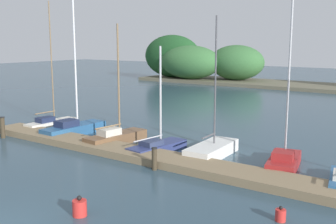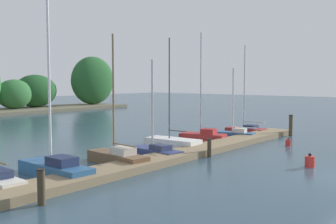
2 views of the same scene
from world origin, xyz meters
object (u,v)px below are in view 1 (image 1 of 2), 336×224
at_px(sailboat_0, 52,122).
at_px(channel_buoy_1, 281,215).
at_px(sailboat_5, 284,159).
at_px(sailboat_1, 75,127).
at_px(sailboat_2, 117,136).
at_px(channel_buoy_0, 80,208).
at_px(mooring_piling_0, 3,127).
at_px(sailboat_4, 213,149).
at_px(sailboat_3, 158,145).
at_px(mooring_piling_1, 154,159).

height_order(sailboat_0, channel_buoy_1, sailboat_0).
bearing_deg(sailboat_0, sailboat_5, -86.19).
bearing_deg(sailboat_1, sailboat_0, 83.37).
height_order(sailboat_2, channel_buoy_0, sailboat_2).
relative_size(sailboat_0, mooring_piling_0, 6.46).
relative_size(sailboat_1, sailboat_4, 1.23).
xyz_separation_m(sailboat_3, channel_buoy_0, (2.50, -7.63, -0.05)).
relative_size(sailboat_3, channel_buoy_1, 10.71).
height_order(sailboat_2, sailboat_3, sailboat_2).
bearing_deg(mooring_piling_0, sailboat_3, 17.12).
xyz_separation_m(sailboat_0, sailboat_4, (11.50, 0.27, -0.02)).
distance_m(sailboat_2, mooring_piling_1, 5.13).
xyz_separation_m(sailboat_1, mooring_piling_0, (-2.67, -3.04, 0.17)).
xyz_separation_m(sailboat_1, sailboat_2, (3.52, -0.20, -0.04)).
bearing_deg(mooring_piling_1, sailboat_1, 160.85).
xyz_separation_m(sailboat_3, channel_buoy_1, (7.88, -4.33, -0.12)).
xyz_separation_m(sailboat_0, mooring_piling_0, (-0.12, -3.43, 0.25)).
bearing_deg(sailboat_2, channel_buoy_0, -138.69).
relative_size(sailboat_4, mooring_piling_1, 6.75).
height_order(sailboat_1, sailboat_4, sailboat_1).
xyz_separation_m(sailboat_1, sailboat_4, (8.95, 0.67, -0.10)).
distance_m(sailboat_2, sailboat_5, 8.98).
bearing_deg(sailboat_1, sailboat_2, -91.05).
height_order(sailboat_4, channel_buoy_0, sailboat_4).
xyz_separation_m(mooring_piling_1, channel_buoy_0, (0.87, -5.12, -0.23)).
relative_size(sailboat_5, mooring_piling_0, 5.95).
distance_m(sailboat_5, channel_buoy_0, 9.33).
height_order(mooring_piling_0, mooring_piling_1, mooring_piling_0).
bearing_deg(mooring_piling_0, channel_buoy_1, -5.27).
xyz_separation_m(sailboat_0, sailboat_2, (6.07, -0.60, 0.03)).
distance_m(sailboat_5, mooring_piling_1, 5.68).
height_order(mooring_piling_1, channel_buoy_0, mooring_piling_1).
xyz_separation_m(sailboat_3, sailboat_5, (6.12, 0.96, 0.07)).
bearing_deg(sailboat_5, channel_buoy_1, -173.25).
bearing_deg(mooring_piling_0, channel_buoy_0, -22.87).
distance_m(sailboat_4, channel_buoy_0, 8.56).
xyz_separation_m(sailboat_1, sailboat_5, (12.46, 0.70, -0.05)).
bearing_deg(channel_buoy_0, sailboat_4, 89.26).
bearing_deg(mooring_piling_1, channel_buoy_0, -80.33).
bearing_deg(mooring_piling_1, sailboat_2, 150.00).
xyz_separation_m(sailboat_0, sailboat_5, (15.01, 0.31, 0.03)).
distance_m(sailboat_1, sailboat_3, 6.35).
height_order(sailboat_1, sailboat_3, sailboat_1).
relative_size(sailboat_3, sailboat_5, 0.72).
distance_m(sailboat_0, sailboat_1, 2.58).
bearing_deg(sailboat_3, channel_buoy_1, -111.04).
relative_size(sailboat_4, channel_buoy_1, 13.59).
xyz_separation_m(sailboat_5, channel_buoy_0, (-3.62, -8.60, -0.12)).
relative_size(sailboat_3, sailboat_4, 0.79).
relative_size(sailboat_3, channel_buoy_0, 7.76).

